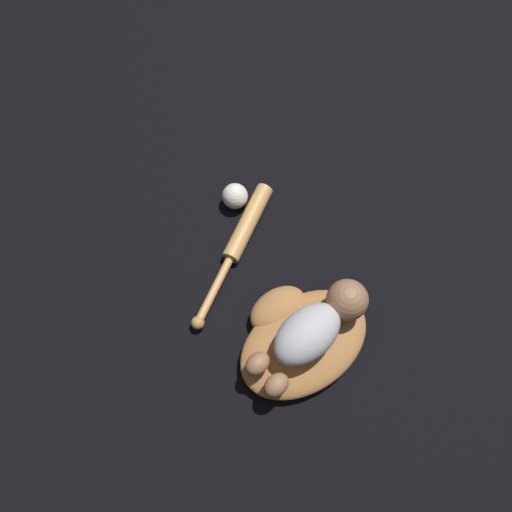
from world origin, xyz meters
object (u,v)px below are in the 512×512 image
baseball_bat (241,237)px  baseball (235,196)px  baseball_glove (300,338)px  baby_figure (317,328)px

baseball_bat → baseball: 0.12m
baseball_glove → baseball: 0.44m
baseball_glove → baby_figure: (0.03, -0.00, 0.08)m
baseball_glove → baseball_bat: (-0.07, 0.31, -0.01)m
baseball → baseball_glove: bearing=-82.6°
baseball → baseball_bat: bearing=-96.6°
baseball_glove → baseball: (-0.06, 0.43, 0.00)m
baby_figure → baseball: 0.46m
baseball_glove → baseball_bat: baseball_glove is taller
baseball_bat → baseball: (0.01, 0.12, 0.01)m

